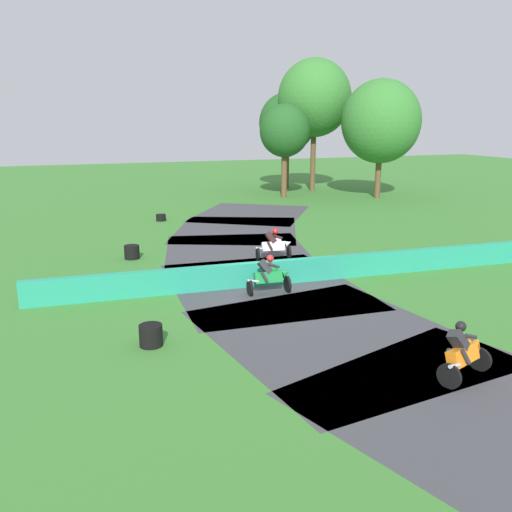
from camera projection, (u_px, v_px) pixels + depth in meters
The scene contains 13 objects.
ground_plane at pixel (262, 285), 20.41m from camera, with size 120.00×120.00×0.00m, color #38752D.
track_asphalt at pixel (310, 281), 20.97m from camera, with size 13.28×40.60×0.01m.
safety_barrier at pixel (386, 263), 21.81m from camera, with size 0.30×27.11×0.90m, color #239375.
motorcycle_lead_white at pixel (275, 245), 24.07m from camera, with size 1.71×0.99×1.43m.
motorcycle_chase_green at pixel (270, 276), 19.39m from camera, with size 1.70×0.89×1.42m.
motorcycle_trailing_orange at pixel (464, 352), 13.05m from camera, with size 1.67×1.22×1.43m.
tire_stack_near at pixel (161, 218), 33.17m from camera, with size 0.59×0.59×0.40m.
tire_stack_mid_a at pixel (132, 252), 24.19m from camera, with size 0.67×0.67×0.60m.
tire_stack_mid_b at pixel (151, 335), 14.91m from camera, with size 0.64×0.64×0.60m.
tree_far_left at pixel (287, 123), 47.47m from camera, with size 4.87×4.87×8.23m.
tree_far_right at pixel (314, 98), 45.18m from camera, with size 6.05×6.05×10.85m.
tree_mid_rise at pixel (381, 122), 41.48m from camera, with size 5.99×5.99×8.96m.
tree_behind_barrier at pixel (285, 131), 41.92m from camera, with size 3.84×3.84×7.14m.
Camera 1 is at (-6.89, -18.28, 6.03)m, focal length 38.47 mm.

